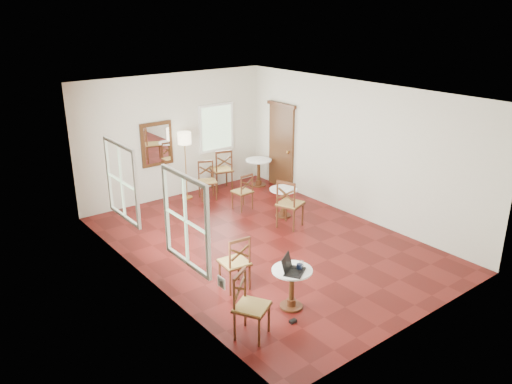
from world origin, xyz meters
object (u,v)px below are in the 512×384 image
chair_back_a (222,170)px  navy_mug (299,267)px  mouse (294,268)px  water_glass (301,264)px  floor_lamp (185,143)px  cafe_table_near (292,284)px  laptop (291,268)px  chair_near_b (250,306)px  chair_back_b (207,181)px  cafe_table_back (259,170)px  chair_mid_b (289,204)px  chair_near_a (235,262)px  power_adapter (293,321)px  chair_mid_a (243,191)px  cafe_table_mid (283,199)px

chair_back_a → navy_mug: 5.68m
mouse → water_glass: (0.14, -0.01, 0.03)m
water_glass → floor_lamp: bearing=78.7°
cafe_table_near → water_glass: (0.16, -0.03, 0.31)m
water_glass → laptop: bearing=-176.7°
chair_near_b → chair_back_b: (2.53, 5.04, -0.03)m
cafe_table_back → chair_mid_b: size_ratio=0.66×
chair_near_a → power_adapter: (0.10, -1.33, -0.46)m
cafe_table_back → chair_near_a: bearing=-132.5°
floor_lamp → cafe_table_back: bearing=-10.3°
chair_mid_a → navy_mug: (-1.78, -3.84, 0.28)m
chair_near_a → chair_mid_a: 3.53m
chair_mid_b → floor_lamp: floor_lamp is taller
chair_mid_a → water_glass: size_ratio=8.33×
cafe_table_near → chair_near_a: bearing=109.4°
cafe_table_back → water_glass: size_ratio=6.78×
chair_near_a → laptop: chair_near_a is taller
chair_mid_b → water_glass: size_ratio=10.20×
cafe_table_mid → water_glass: size_ratio=6.22×
chair_near_b → laptop: bearing=-20.8°
chair_mid_b → floor_lamp: (-0.82, 2.85, 0.87)m
chair_back_b → water_glass: (-1.42, -4.89, 0.26)m
cafe_table_back → floor_lamp: bearing=169.7°
floor_lamp → navy_mug: floor_lamp is taller
cafe_table_near → chair_back_a: 5.64m
chair_mid_a → mouse: bearing=60.9°
chair_back_b → navy_mug: 5.16m
chair_back_a → navy_mug: bearing=82.3°
cafe_table_back → chair_mid_a: 1.69m
chair_mid_a → chair_near_a: bearing=48.1°
chair_mid_b → navy_mug: (-1.95, -2.42, 0.19)m
cafe_table_back → mouse: 5.79m
chair_back_b → laptop: same height
water_glass → chair_back_b: bearing=73.8°
chair_near_b → water_glass: chair_near_b is taller
navy_mug → chair_back_a: bearing=67.7°
cafe_table_back → chair_back_b: chair_back_b is taller
mouse → navy_mug: (0.06, -0.06, 0.03)m
power_adapter → cafe_table_mid: bearing=51.2°
chair_near_b → chair_back_a: bearing=29.8°
chair_near_a → laptop: (0.30, -1.05, 0.25)m
cafe_table_near → chair_near_b: (-0.95, -0.18, 0.08)m
floor_lamp → chair_back_a: bearing=-1.0°
cafe_table_mid → mouse: (-2.29, -2.89, 0.28)m
power_adapter → chair_mid_b: bearing=49.5°
cafe_table_back → navy_mug: bearing=-122.1°
cafe_table_mid → laptop: bearing=-129.1°
cafe_table_mid → chair_back_a: 2.31m
cafe_table_near → floor_lamp: bearing=77.0°
floor_lamp → navy_mug: bearing=-102.0°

